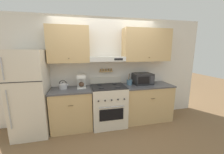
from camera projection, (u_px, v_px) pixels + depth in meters
ground_plane at (111, 130)px, 3.10m from camera, size 16.00×16.00×0.00m
wall_back at (109, 62)px, 3.40m from camera, size 5.20×0.46×2.55m
counter_left at (72, 109)px, 3.13m from camera, size 0.90×0.64×0.92m
counter_right at (146, 102)px, 3.54m from camera, size 1.22×0.64×0.92m
stove_range at (108, 105)px, 3.29m from camera, size 0.78×0.70×1.10m
refrigerator at (30, 94)px, 2.83m from camera, size 0.68×0.70×1.79m
tea_kettle at (63, 86)px, 3.07m from camera, size 0.23×0.18×0.20m
coffee_maker at (81, 81)px, 3.18m from camera, size 0.19×0.25×0.31m
microwave at (143, 79)px, 3.50m from camera, size 0.47×0.38×0.27m
utensil_crock at (130, 82)px, 3.42m from camera, size 0.14×0.14×0.29m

